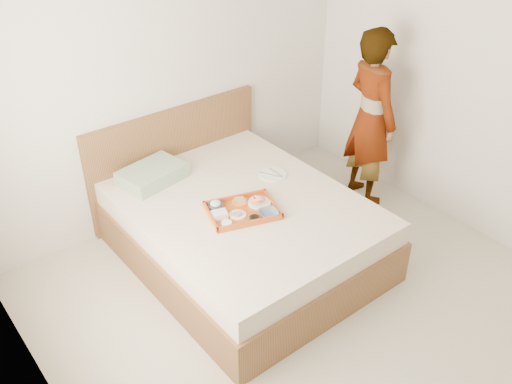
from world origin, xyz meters
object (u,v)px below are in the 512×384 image
Objects in this scene: dinner_plate at (273,174)px; person at (371,118)px; bed at (243,230)px; tray at (243,210)px.

person reaches higher than dinner_plate.
tray reaches higher than bed.
bed is 1.25× the size of person.
tray is 0.59m from dinner_plate.
tray is 2.19× the size of dinner_plate.
person is at bearing -7.79° from dinner_plate.
person is at bearing 23.35° from tray.
person is (1.43, 0.03, 0.53)m from bed.
bed is 1.53m from person.
tray reaches higher than dinner_plate.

